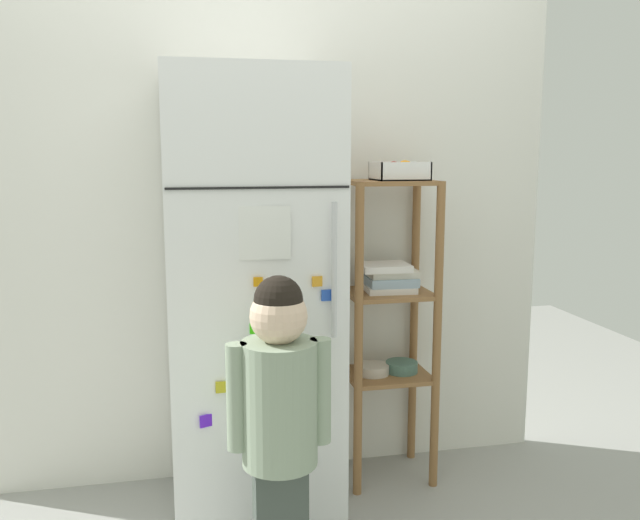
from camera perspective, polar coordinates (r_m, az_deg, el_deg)
ground_plane at (r=2.93m, az=-2.94°, el=-19.88°), size 6.00×6.00×0.00m
kitchen_wall_back at (r=2.91m, az=-4.18°, el=3.03°), size 2.50×0.03×2.23m
refrigerator at (r=2.63m, az=-5.80°, el=-3.19°), size 0.64×0.60×1.73m
child_standing at (r=2.20m, az=-3.48°, el=-11.98°), size 0.34×0.25×1.05m
pantry_shelf_unit at (r=2.90m, az=5.84°, el=-4.12°), size 0.38×0.31×1.31m
fruit_bin at (r=2.82m, az=6.79°, el=7.47°), size 0.21×0.18×0.08m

